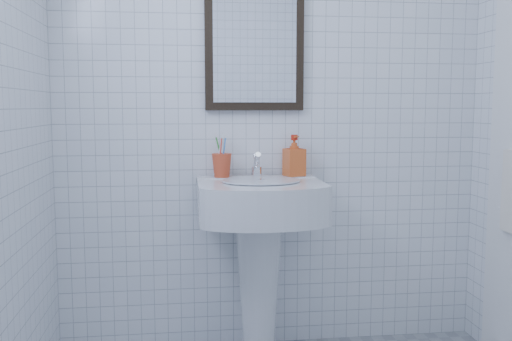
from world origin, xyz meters
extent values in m
cube|color=white|center=(0.00, 1.20, 1.25)|extent=(2.20, 0.02, 2.50)
cone|color=white|center=(-0.10, 1.01, 0.37)|extent=(0.23, 0.23, 0.74)
cube|color=white|center=(-0.10, 0.96, 0.81)|extent=(0.60, 0.43, 0.18)
cube|color=white|center=(-0.10, 1.12, 0.89)|extent=(0.60, 0.11, 0.03)
cylinder|color=silver|center=(-0.10, 0.93, 0.91)|extent=(0.37, 0.37, 0.01)
cylinder|color=white|center=(-0.10, 1.10, 0.93)|extent=(0.05, 0.05, 0.05)
cylinder|color=white|center=(-0.10, 1.08, 1.00)|extent=(0.03, 0.10, 0.08)
cylinder|color=white|center=(-0.10, 1.12, 0.98)|extent=(0.03, 0.05, 0.09)
imported|color=#BB3D12|center=(0.10, 1.11, 1.01)|extent=(0.11, 0.12, 0.21)
cube|color=black|center=(-0.10, 1.18, 1.55)|extent=(0.50, 0.04, 0.62)
cube|color=white|center=(-0.10, 1.16, 1.55)|extent=(0.42, 0.00, 0.54)
camera|label=1|loc=(-0.46, -1.71, 1.26)|focal=40.00mm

